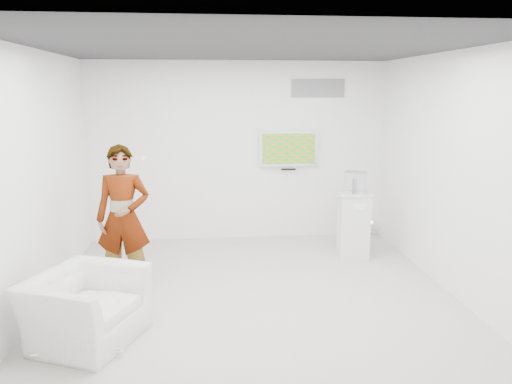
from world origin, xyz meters
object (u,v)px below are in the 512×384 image
person (123,218)px  pedestal (353,224)px  armchair (85,307)px  tv (288,149)px  floor_uplight (371,229)px

person → pedestal: bearing=18.5°
armchair → pedestal: (3.48, 2.31, 0.15)m
tv → armchair: (-2.65, -3.44, -1.20)m
pedestal → floor_uplight: size_ratio=3.92×
pedestal → armchair: bearing=-146.4°
person → tv: bearing=42.7°
person → floor_uplight: (3.92, 1.96, -0.80)m
person → armchair: 1.51m
pedestal → tv: bearing=126.6°
tv → pedestal: 1.75m
tv → pedestal: tv is taller
person → floor_uplight: size_ratio=7.24×
pedestal → floor_uplight: 1.27m
armchair → pedestal: 4.18m
tv → armchair: 4.50m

